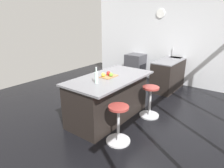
{
  "coord_description": "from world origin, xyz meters",
  "views": [
    {
      "loc": [
        3.47,
        2.41,
        2.15
      ],
      "look_at": [
        0.36,
        0.06,
        0.81
      ],
      "focal_mm": 31.61,
      "sensor_mm": 36.0,
      "label": 1
    }
  ],
  "objects_px": {
    "cutting_board": "(109,76)",
    "apple_yellow": "(103,75)",
    "kitchen_island": "(108,97)",
    "oven_range": "(135,66)",
    "stool_middle": "(118,125)",
    "stool_by_window": "(150,102)",
    "water_bottle": "(96,77)",
    "apple_green": "(111,75)",
    "apple_red": "(108,73)"
  },
  "relations": [
    {
      "from": "oven_range",
      "to": "stool_by_window",
      "type": "distance_m",
      "value": 2.91
    },
    {
      "from": "apple_yellow",
      "to": "water_bottle",
      "type": "distance_m",
      "value": 0.38
    },
    {
      "from": "water_bottle",
      "to": "kitchen_island",
      "type": "bearing_deg",
      "value": -169.56
    },
    {
      "from": "stool_by_window",
      "to": "apple_red",
      "type": "bearing_deg",
      "value": -50.98
    },
    {
      "from": "kitchen_island",
      "to": "water_bottle",
      "type": "height_order",
      "value": "water_bottle"
    },
    {
      "from": "oven_range",
      "to": "water_bottle",
      "type": "relative_size",
      "value": 2.81
    },
    {
      "from": "kitchen_island",
      "to": "stool_by_window",
      "type": "relative_size",
      "value": 2.77
    },
    {
      "from": "apple_green",
      "to": "kitchen_island",
      "type": "bearing_deg",
      "value": -94.5
    },
    {
      "from": "oven_range",
      "to": "apple_yellow",
      "type": "relative_size",
      "value": 10.16
    },
    {
      "from": "stool_by_window",
      "to": "stool_middle",
      "type": "xyz_separation_m",
      "value": [
        1.22,
        0.0,
        0.0
      ]
    },
    {
      "from": "oven_range",
      "to": "stool_middle",
      "type": "height_order",
      "value": "oven_range"
    },
    {
      "from": "stool_middle",
      "to": "water_bottle",
      "type": "height_order",
      "value": "water_bottle"
    },
    {
      "from": "apple_green",
      "to": "apple_yellow",
      "type": "relative_size",
      "value": 0.95
    },
    {
      "from": "oven_range",
      "to": "cutting_board",
      "type": "distance_m",
      "value": 3.16
    },
    {
      "from": "cutting_board",
      "to": "apple_yellow",
      "type": "distance_m",
      "value": 0.14
    },
    {
      "from": "stool_by_window",
      "to": "apple_red",
      "type": "height_order",
      "value": "apple_red"
    },
    {
      "from": "kitchen_island",
      "to": "cutting_board",
      "type": "xyz_separation_m",
      "value": [
        0.0,
        0.01,
        0.48
      ]
    },
    {
      "from": "stool_by_window",
      "to": "apple_green",
      "type": "bearing_deg",
      "value": -45.18
    },
    {
      "from": "kitchen_island",
      "to": "apple_yellow",
      "type": "height_order",
      "value": "apple_yellow"
    },
    {
      "from": "kitchen_island",
      "to": "stool_by_window",
      "type": "distance_m",
      "value": 0.94
    },
    {
      "from": "kitchen_island",
      "to": "apple_green",
      "type": "relative_size",
      "value": 23.65
    },
    {
      "from": "oven_range",
      "to": "stool_middle",
      "type": "distance_m",
      "value": 3.95
    },
    {
      "from": "stool_middle",
      "to": "kitchen_island",
      "type": "bearing_deg",
      "value": -131.23
    },
    {
      "from": "cutting_board",
      "to": "apple_yellow",
      "type": "bearing_deg",
      "value": -22.95
    },
    {
      "from": "apple_red",
      "to": "oven_range",
      "type": "bearing_deg",
      "value": -160.33
    },
    {
      "from": "stool_by_window",
      "to": "apple_green",
      "type": "xyz_separation_m",
      "value": [
        0.62,
        -0.62,
        0.68
      ]
    },
    {
      "from": "apple_yellow",
      "to": "water_bottle",
      "type": "height_order",
      "value": "water_bottle"
    },
    {
      "from": "oven_range",
      "to": "apple_yellow",
      "type": "height_order",
      "value": "apple_yellow"
    },
    {
      "from": "cutting_board",
      "to": "apple_red",
      "type": "bearing_deg",
      "value": -134.84
    },
    {
      "from": "kitchen_island",
      "to": "cutting_board",
      "type": "distance_m",
      "value": 0.48
    },
    {
      "from": "cutting_board",
      "to": "apple_red",
      "type": "height_order",
      "value": "apple_red"
    },
    {
      "from": "apple_yellow",
      "to": "water_bottle",
      "type": "xyz_separation_m",
      "value": [
        0.35,
        0.12,
        0.06
      ]
    },
    {
      "from": "oven_range",
      "to": "kitchen_island",
      "type": "height_order",
      "value": "kitchen_island"
    },
    {
      "from": "apple_red",
      "to": "apple_green",
      "type": "relative_size",
      "value": 1.08
    },
    {
      "from": "apple_yellow",
      "to": "stool_by_window",
      "type": "bearing_deg",
      "value": 134.79
    },
    {
      "from": "apple_yellow",
      "to": "apple_green",
      "type": "bearing_deg",
      "value": 134.61
    },
    {
      "from": "oven_range",
      "to": "stool_middle",
      "type": "xyz_separation_m",
      "value": [
        3.54,
        1.75,
        -0.11
      ]
    },
    {
      "from": "kitchen_island",
      "to": "apple_red",
      "type": "distance_m",
      "value": 0.54
    },
    {
      "from": "kitchen_island",
      "to": "cutting_board",
      "type": "height_order",
      "value": "cutting_board"
    },
    {
      "from": "stool_middle",
      "to": "cutting_board",
      "type": "relative_size",
      "value": 1.95
    },
    {
      "from": "kitchen_island",
      "to": "apple_yellow",
      "type": "bearing_deg",
      "value": -17.38
    },
    {
      "from": "apple_red",
      "to": "apple_yellow",
      "type": "height_order",
      "value": "apple_red"
    },
    {
      "from": "stool_by_window",
      "to": "stool_middle",
      "type": "distance_m",
      "value": 1.22
    },
    {
      "from": "apple_red",
      "to": "cutting_board",
      "type": "bearing_deg",
      "value": 45.16
    },
    {
      "from": "cutting_board",
      "to": "apple_green",
      "type": "height_order",
      "value": "apple_green"
    },
    {
      "from": "cutting_board",
      "to": "apple_red",
      "type": "relative_size",
      "value": 4.06
    },
    {
      "from": "stool_middle",
      "to": "water_bottle",
      "type": "bearing_deg",
      "value": -103.06
    },
    {
      "from": "oven_range",
      "to": "water_bottle",
      "type": "distance_m",
      "value": 3.64
    },
    {
      "from": "stool_by_window",
      "to": "apple_yellow",
      "type": "relative_size",
      "value": 8.11
    },
    {
      "from": "stool_middle",
      "to": "cutting_board",
      "type": "distance_m",
      "value": 1.11
    }
  ]
}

